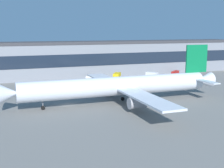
{
  "coord_description": "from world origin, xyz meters",
  "views": [
    {
      "loc": [
        -18.23,
        -82.78,
        20.92
      ],
      "look_at": [
        13.82,
        0.49,
        5.0
      ],
      "focal_mm": 48.46,
      "sensor_mm": 36.0,
      "label": 1
    }
  ],
  "objects_px": {
    "crew_van": "(152,75)",
    "airliner": "(120,86)",
    "belt_loader": "(175,73)",
    "stair_truck": "(117,77)",
    "follow_me_car": "(91,78)"
  },
  "relations": [
    {
      "from": "airliner",
      "to": "belt_loader",
      "type": "relative_size",
      "value": 10.49
    },
    {
      "from": "belt_loader",
      "to": "follow_me_car",
      "type": "xyz_separation_m",
      "value": [
        -41.5,
        -0.34,
        -0.06
      ]
    },
    {
      "from": "follow_me_car",
      "to": "stair_truck",
      "type": "bearing_deg",
      "value": -37.62
    },
    {
      "from": "crew_van",
      "to": "follow_me_car",
      "type": "relative_size",
      "value": 1.1
    },
    {
      "from": "airliner",
      "to": "stair_truck",
      "type": "xyz_separation_m",
      "value": [
        12.98,
        34.59,
        -3.06
      ]
    },
    {
      "from": "stair_truck",
      "to": "airliner",
      "type": "bearing_deg",
      "value": -110.58
    },
    {
      "from": "airliner",
      "to": "follow_me_car",
      "type": "bearing_deg",
      "value": 84.39
    },
    {
      "from": "stair_truck",
      "to": "crew_van",
      "type": "height_order",
      "value": "stair_truck"
    },
    {
      "from": "stair_truck",
      "to": "crew_van",
      "type": "distance_m",
      "value": 18.62
    },
    {
      "from": "airliner",
      "to": "follow_me_car",
      "type": "height_order",
      "value": "airliner"
    },
    {
      "from": "stair_truck",
      "to": "belt_loader",
      "type": "height_order",
      "value": "stair_truck"
    },
    {
      "from": "airliner",
      "to": "belt_loader",
      "type": "xyz_separation_m",
      "value": [
        45.57,
        41.8,
        -3.88
      ]
    },
    {
      "from": "crew_van",
      "to": "airliner",
      "type": "bearing_deg",
      "value": -129.06
    },
    {
      "from": "airliner",
      "to": "follow_me_car",
      "type": "distance_m",
      "value": 41.84
    },
    {
      "from": "belt_loader",
      "to": "stair_truck",
      "type": "bearing_deg",
      "value": -167.53
    }
  ]
}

